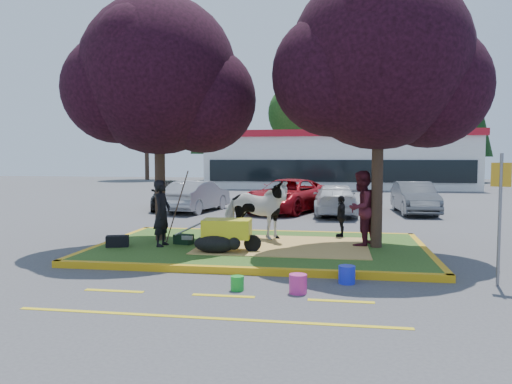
# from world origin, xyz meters

# --- Properties ---
(ground) EXTENTS (90.00, 90.00, 0.00)m
(ground) POSITION_xyz_m (0.00, 0.00, 0.00)
(ground) COLOR #424244
(ground) RESTS_ON ground
(median_island) EXTENTS (8.00, 5.00, 0.15)m
(median_island) POSITION_xyz_m (0.00, 0.00, 0.07)
(median_island) COLOR #2F5219
(median_island) RESTS_ON ground
(curb_near) EXTENTS (8.30, 0.16, 0.15)m
(curb_near) POSITION_xyz_m (0.00, -2.58, 0.07)
(curb_near) COLOR gold
(curb_near) RESTS_ON ground
(curb_far) EXTENTS (8.30, 0.16, 0.15)m
(curb_far) POSITION_xyz_m (0.00, 2.58, 0.07)
(curb_far) COLOR gold
(curb_far) RESTS_ON ground
(curb_left) EXTENTS (0.16, 5.30, 0.15)m
(curb_left) POSITION_xyz_m (-4.08, 0.00, 0.07)
(curb_left) COLOR gold
(curb_left) RESTS_ON ground
(curb_right) EXTENTS (0.16, 5.30, 0.15)m
(curb_right) POSITION_xyz_m (4.08, 0.00, 0.07)
(curb_right) COLOR gold
(curb_right) RESTS_ON ground
(straw_bedding) EXTENTS (4.20, 3.00, 0.01)m
(straw_bedding) POSITION_xyz_m (0.60, 0.00, 0.15)
(straw_bedding) COLOR #E1B15D
(straw_bedding) RESTS_ON median_island
(tree_purple_left) EXTENTS (5.06, 4.20, 6.51)m
(tree_purple_left) POSITION_xyz_m (-2.78, 0.38, 4.36)
(tree_purple_left) COLOR black
(tree_purple_left) RESTS_ON median_island
(tree_purple_right) EXTENTS (5.30, 4.40, 6.82)m
(tree_purple_right) POSITION_xyz_m (2.92, 0.18, 4.56)
(tree_purple_right) COLOR black
(tree_purple_right) RESTS_ON median_island
(fire_lane_stripe_a) EXTENTS (1.10, 0.12, 0.01)m
(fire_lane_stripe_a) POSITION_xyz_m (-2.00, -4.20, 0.00)
(fire_lane_stripe_a) COLOR yellow
(fire_lane_stripe_a) RESTS_ON ground
(fire_lane_stripe_b) EXTENTS (1.10, 0.12, 0.01)m
(fire_lane_stripe_b) POSITION_xyz_m (0.00, -4.20, 0.00)
(fire_lane_stripe_b) COLOR yellow
(fire_lane_stripe_b) RESTS_ON ground
(fire_lane_stripe_c) EXTENTS (1.10, 0.12, 0.01)m
(fire_lane_stripe_c) POSITION_xyz_m (2.00, -4.20, 0.00)
(fire_lane_stripe_c) COLOR yellow
(fire_lane_stripe_c) RESTS_ON ground
(fire_lane_long) EXTENTS (6.00, 0.10, 0.01)m
(fire_lane_long) POSITION_xyz_m (0.00, -5.40, 0.00)
(fire_lane_long) COLOR yellow
(fire_lane_long) RESTS_ON ground
(retail_building) EXTENTS (20.40, 8.40, 4.40)m
(retail_building) POSITION_xyz_m (2.00, 27.98, 2.25)
(retail_building) COLOR silver
(retail_building) RESTS_ON ground
(treeline) EXTENTS (46.58, 7.80, 14.63)m
(treeline) POSITION_xyz_m (1.23, 37.61, 7.73)
(treeline) COLOR black
(treeline) RESTS_ON ground
(cow) EXTENTS (1.99, 1.09, 1.61)m
(cow) POSITION_xyz_m (-0.27, 0.84, 0.95)
(cow) COLOR white
(cow) RESTS_ON median_island
(calf) EXTENTS (1.12, 0.85, 0.43)m
(calf) POSITION_xyz_m (-0.90, -1.19, 0.36)
(calf) COLOR black
(calf) RESTS_ON median_island
(handler) EXTENTS (0.43, 0.63, 1.67)m
(handler) POSITION_xyz_m (-2.43, -0.50, 0.98)
(handler) COLOR black
(handler) RESTS_ON median_island
(visitor_a) EXTENTS (1.11, 1.17, 1.90)m
(visitor_a) POSITION_xyz_m (2.53, 0.35, 1.10)
(visitor_a) COLOR #49151F
(visitor_a) RESTS_ON median_island
(visitor_b) EXTENTS (0.32, 0.70, 1.16)m
(visitor_b) POSITION_xyz_m (2.05, 1.70, 0.73)
(visitor_b) COLOR black
(visitor_b) RESTS_ON median_island
(wheelbarrow) EXTENTS (2.04, 0.73, 0.77)m
(wheelbarrow) POSITION_xyz_m (-0.65, -0.93, 0.68)
(wheelbarrow) COLOR black
(wheelbarrow) RESTS_ON median_island
(gear_bag_dark) EXTENTS (0.61, 0.46, 0.28)m
(gear_bag_dark) POSITION_xyz_m (-3.50, -0.80, 0.29)
(gear_bag_dark) COLOR black
(gear_bag_dark) RESTS_ON median_island
(gear_bag_green) EXTENTS (0.52, 0.39, 0.25)m
(gear_bag_green) POSITION_xyz_m (-1.98, -0.14, 0.27)
(gear_bag_green) COLOR black
(gear_bag_green) RESTS_ON median_island
(sign_post) EXTENTS (0.33, 0.14, 2.46)m
(sign_post) POSITION_xyz_m (4.89, -2.70, 1.52)
(sign_post) COLOR slate
(sign_post) RESTS_ON ground
(bucket_green) EXTENTS (0.28, 0.28, 0.26)m
(bucket_green) POSITION_xyz_m (0.17, -3.80, 0.13)
(bucket_green) COLOR green
(bucket_green) RESTS_ON ground
(bucket_pink) EXTENTS (0.40, 0.40, 0.34)m
(bucket_pink) POSITION_xyz_m (1.26, -3.82, 0.17)
(bucket_pink) COLOR #CB2D86
(bucket_pink) RESTS_ON ground
(bucket_blue) EXTENTS (0.42, 0.42, 0.34)m
(bucket_blue) POSITION_xyz_m (2.12, -2.98, 0.17)
(bucket_blue) COLOR #1C2DE3
(bucket_blue) RESTS_ON ground
(car_black) EXTENTS (2.81, 4.43, 1.40)m
(car_black) POSITION_xyz_m (-5.65, 9.50, 0.70)
(car_black) COLOR black
(car_black) RESTS_ON ground
(car_silver) EXTENTS (2.18, 4.34, 1.37)m
(car_silver) POSITION_xyz_m (-4.14, 8.71, 0.68)
(car_silver) COLOR gray
(car_silver) RESTS_ON ground
(car_red) EXTENTS (4.06, 5.69, 1.44)m
(car_red) POSITION_xyz_m (-0.18, 9.18, 0.72)
(car_red) COLOR #A50D16
(car_red) RESTS_ON ground
(car_white) EXTENTS (2.00, 4.42, 1.26)m
(car_white) POSITION_xyz_m (1.84, 8.35, 0.63)
(car_white) COLOR silver
(car_white) RESTS_ON ground
(car_grey) EXTENTS (1.62, 4.14, 1.34)m
(car_grey) POSITION_xyz_m (5.18, 9.37, 0.67)
(car_grey) COLOR #56595D
(car_grey) RESTS_ON ground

